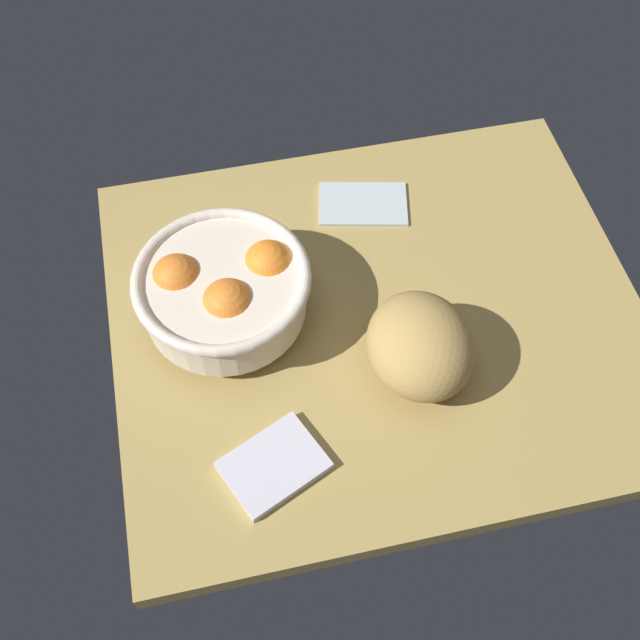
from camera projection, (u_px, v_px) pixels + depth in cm
name	position (u px, v px, depth cm)	size (l,w,h in cm)	color
ground_plane	(377.00, 320.00, 106.44)	(70.91, 61.39, 3.00)	#A88D4D
fruit_bowl	(224.00, 289.00, 99.93)	(22.76, 22.76, 10.34)	beige
bread_loaf	(420.00, 346.00, 96.31)	(15.07, 13.16, 10.52)	tan
napkin_folded	(363.00, 203.00, 115.22)	(12.91, 8.21, 0.95)	silver
napkin_spare	(274.00, 465.00, 92.75)	(11.39, 8.57, 1.23)	silver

